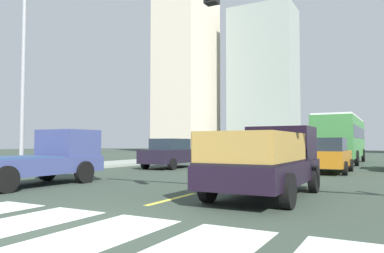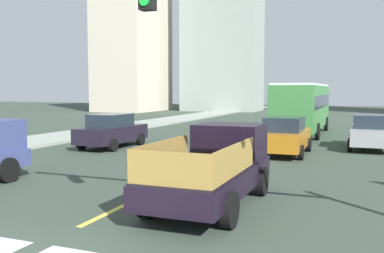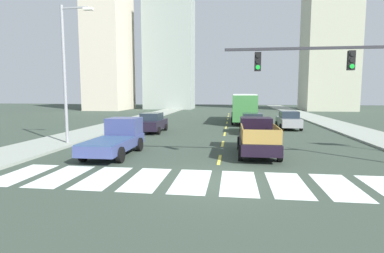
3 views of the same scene
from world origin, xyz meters
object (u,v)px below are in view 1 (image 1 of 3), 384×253
object	(u,v)px
pickup_dark	(42,158)
sedan_far	(171,153)
city_bus	(341,136)
sedan_mid	(328,155)
pickup_stakebed	(270,162)
streetlight_left	(25,69)

from	to	relation	value
pickup_dark	sedan_far	xyz separation A→B (m)	(-0.54, 9.58, -0.06)
city_bus	sedan_far	distance (m)	13.19
sedan_far	sedan_mid	world-z (taller)	same
pickup_stakebed	pickup_dark	distance (m)	7.95
sedan_far	city_bus	bearing A→B (deg)	51.31
sedan_mid	streetlight_left	distance (m)	15.23
pickup_stakebed	pickup_dark	xyz separation A→B (m)	(-7.85, -1.25, -0.02)
sedan_far	streetlight_left	xyz separation A→B (m)	(-3.75, -7.07, 4.11)
pickup_stakebed	city_bus	bearing A→B (deg)	92.50
pickup_stakebed	streetlight_left	world-z (taller)	streetlight_left
pickup_stakebed	sedan_mid	size ratio (longest dim) A/B	1.18
pickup_dark	sedan_mid	world-z (taller)	pickup_dark
city_bus	sedan_mid	bearing A→B (deg)	-85.31
pickup_dark	city_bus	xyz separation A→B (m)	(7.67, 19.85, 1.03)
city_bus	streetlight_left	bearing A→B (deg)	-122.50
pickup_stakebed	streetlight_left	distance (m)	12.85
pickup_stakebed	sedan_far	world-z (taller)	pickup_stakebed
pickup_dark	city_bus	size ratio (longest dim) A/B	0.48
pickup_stakebed	pickup_dark	world-z (taller)	same
pickup_dark	pickup_stakebed	bearing A→B (deg)	12.34
sedan_mid	streetlight_left	xyz separation A→B (m)	(-12.39, -7.84, 4.11)
sedan_mid	pickup_dark	bearing A→B (deg)	-129.98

